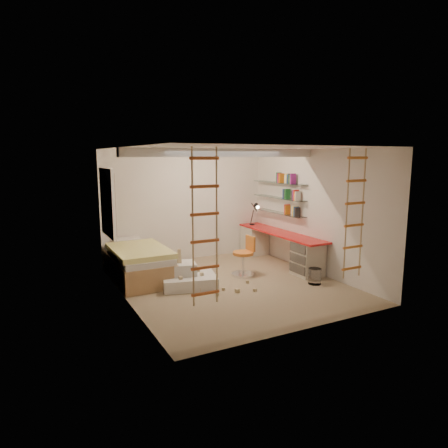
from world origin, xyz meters
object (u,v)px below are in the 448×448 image
desk (279,247)px  play_platform (186,277)px  swivel_chair (244,261)px  bed (138,263)px

desk → play_platform: 2.57m
desk → swivel_chair: size_ratio=3.39×
desk → bed: bearing=173.5°
play_platform → desk: bearing=11.9°
swivel_chair → play_platform: (-1.33, -0.09, -0.13)m
desk → swivel_chair: (-1.18, -0.44, -0.10)m
bed → play_platform: size_ratio=1.72×
desk → play_platform: bearing=-168.1°
desk → bed: (-3.20, 0.36, -0.07)m
desk → bed: 3.22m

